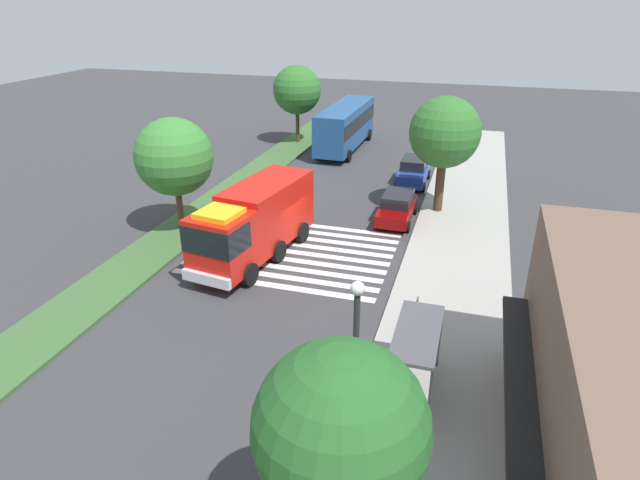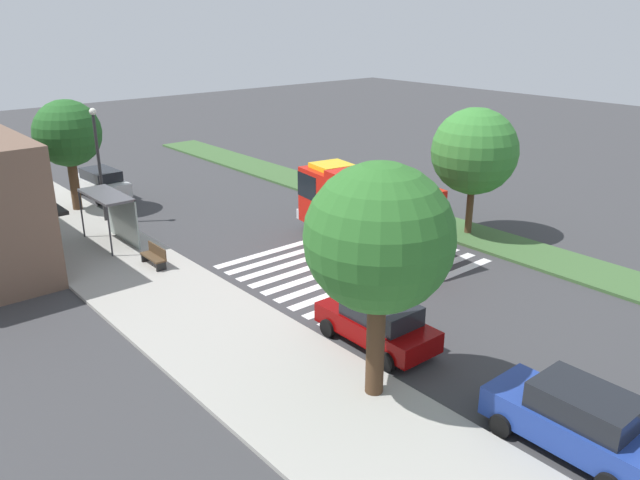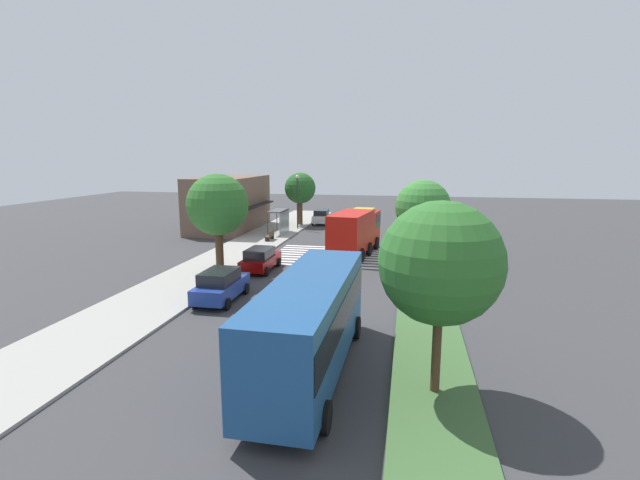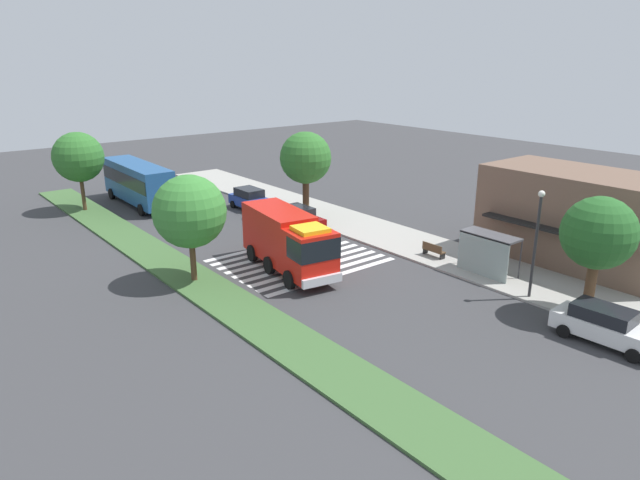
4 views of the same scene
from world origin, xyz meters
name	(u,v)px [view 2 (image 2 of 4)]	position (x,y,z in m)	size (l,w,h in m)	color
ground_plane	(362,267)	(0.00, 0.00, 0.00)	(120.00, 120.00, 0.00)	#38383A
sidewalk	(200,321)	(0.00, 8.15, 0.07)	(60.00, 5.17, 0.14)	#9E9B93
median_strip	(462,232)	(0.00, -7.06, 0.07)	(60.00, 3.00, 0.14)	#3D6033
crosswalk	(354,264)	(0.53, 0.00, 0.01)	(7.65, 10.01, 0.01)	silver
fire_truck	(362,206)	(1.83, -1.70, 2.05)	(8.69, 3.75, 3.65)	red
parked_car_west	(577,419)	(-12.38, 4.36, 0.93)	(4.45, 2.10, 1.83)	navy
parked_car_mid	(378,322)	(-5.27, 4.36, 0.86)	(4.40, 2.08, 1.66)	#720505
parked_car_east	(101,183)	(18.35, 4.36, 0.89)	(4.80, 2.19, 1.74)	silver
bus_stop_shelter	(114,207)	(9.80, 7.04, 1.89)	(3.50, 1.40, 2.46)	#4C4C51
bench_near_shelter	(154,256)	(5.80, 7.04, 0.59)	(1.60, 0.50, 0.90)	#4C3823
street_lamp	(98,155)	(13.38, 6.16, 3.66)	(0.36, 0.36, 5.94)	#2D2D30
sidewalk_tree_far_west	(379,239)	(-7.34, 6.56, 4.91)	(4.14, 4.14, 6.88)	#47301E
sidewalk_tree_center	(68,134)	(16.39, 6.56, 4.40)	(3.63, 3.63, 6.12)	#513823
median_tree_west	(475,151)	(-0.35, -7.06, 4.28)	(4.20, 4.20, 6.26)	#513823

